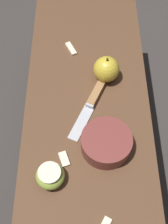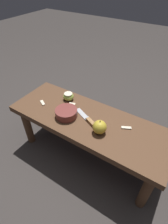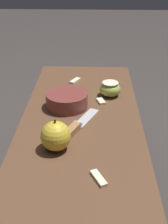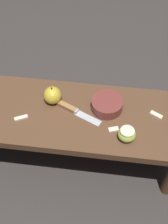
# 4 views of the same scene
# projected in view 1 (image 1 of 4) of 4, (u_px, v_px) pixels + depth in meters

# --- Properties ---
(ground_plane) EXTENTS (8.00, 8.00, 0.00)m
(ground_plane) POSITION_uv_depth(u_px,v_px,m) (86.00, 157.00, 1.29)
(ground_plane) COLOR #383330
(wooden_bench) EXTENTS (1.06, 0.39, 0.38)m
(wooden_bench) POSITION_uv_depth(u_px,v_px,m) (87.00, 117.00, 1.01)
(wooden_bench) COLOR brown
(wooden_bench) RESTS_ON ground_plane
(knife) EXTENTS (0.21, 0.12, 0.02)m
(knife) POSITION_uv_depth(u_px,v_px,m) (92.00, 101.00, 0.96)
(knife) COLOR #B7BABF
(knife) RESTS_ON wooden_bench
(apple_whole) EXTENTS (0.08, 0.08, 0.09)m
(apple_whole) POSITION_uv_depth(u_px,v_px,m) (106.00, 69.00, 0.98)
(apple_whole) COLOR gold
(apple_whole) RESTS_ON wooden_bench
(apple_cut) EXTENTS (0.08, 0.08, 0.05)m
(apple_cut) POSITION_uv_depth(u_px,v_px,m) (50.00, 176.00, 0.82)
(apple_cut) COLOR #9EB747
(apple_cut) RESTS_ON wooden_bench
(apple_slice_near_knife) EXTENTS (0.05, 0.04, 0.01)m
(apple_slice_near_knife) POSITION_uv_depth(u_px,v_px,m) (64.00, 159.00, 0.87)
(apple_slice_near_knife) COLOR beige
(apple_slice_near_knife) RESTS_ON wooden_bench
(apple_slice_near_bowl) EXTENTS (0.06, 0.04, 0.01)m
(apple_slice_near_bowl) POSITION_uv_depth(u_px,v_px,m) (71.00, 49.00, 1.08)
(apple_slice_near_bowl) COLOR beige
(apple_slice_near_bowl) RESTS_ON wooden_bench
(bowl) EXTENTS (0.14, 0.14, 0.05)m
(bowl) POSITION_uv_depth(u_px,v_px,m) (106.00, 143.00, 0.87)
(bowl) COLOR brown
(bowl) RESTS_ON wooden_bench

